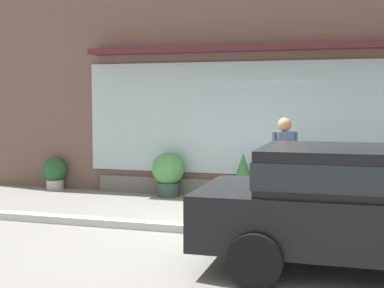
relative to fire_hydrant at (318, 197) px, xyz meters
The scene contains 11 objects.
ground_plane 1.69m from the fire_hydrant, 153.50° to the right, with size 60.00×60.00×0.00m, color gray.
curb_strip 1.77m from the fire_hydrant, 147.53° to the right, with size 14.00×0.24×0.12m, color #B2B2AD.
storefront 3.50m from the fire_hydrant, 120.64° to the left, with size 14.00×0.81×5.11m.
fire_hydrant is the anchor object (origin of this frame).
pedestrian_with_handbag 0.92m from the fire_hydrant, 145.60° to the left, with size 0.60×0.35×1.75m.
parked_car_black 2.34m from the fire_hydrant, 69.66° to the right, with size 4.36×2.08×1.48m.
potted_plant_doorstep 2.37m from the fire_hydrant, 131.64° to the left, with size 0.50×0.50×0.99m.
potted_plant_window_right 1.83m from the fire_hydrant, 102.14° to the left, with size 0.45×0.45×1.12m.
potted_plant_corner_tall 6.40m from the fire_hydrant, 160.65° to the left, with size 0.56×0.56×0.73m.
potted_plant_by_entrance 2.23m from the fire_hydrant, 61.31° to the left, with size 0.48×0.48×0.70m.
potted_plant_window_left 3.77m from the fire_hydrant, 148.72° to the left, with size 0.69×0.69×0.94m.
Camera 1 is at (2.02, -8.16, 2.04)m, focal length 51.17 mm.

